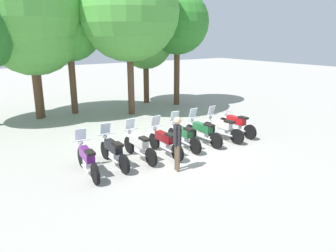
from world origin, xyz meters
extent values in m
plane|color=#9E9B93|center=(0.00, 0.00, 0.00)|extent=(80.00, 80.00, 0.00)
cylinder|color=black|center=(-3.44, 0.62, 0.32)|extent=(0.15, 0.65, 0.64)
cylinder|color=black|center=(-3.57, -0.93, 0.32)|extent=(0.15, 0.65, 0.64)
cube|color=silver|center=(-3.44, 0.62, 0.66)|extent=(0.15, 0.37, 0.04)
cube|color=#59196B|center=(-3.50, -0.10, 0.67)|extent=(0.34, 0.97, 0.30)
cube|color=silver|center=(-3.51, -0.15, 0.40)|extent=(0.25, 0.42, 0.24)
cube|color=black|center=(-3.53, -0.50, 0.86)|extent=(0.27, 0.46, 0.08)
cylinder|color=silver|center=(-3.45, 0.53, 0.64)|extent=(0.07, 0.23, 0.64)
cylinder|color=silver|center=(-3.46, 0.44, 0.97)|extent=(0.62, 0.09, 0.04)
sphere|color=silver|center=(-3.45, 0.57, 0.85)|extent=(0.17, 0.17, 0.16)
cylinder|color=silver|center=(-3.69, -0.44, 0.34)|extent=(0.13, 0.70, 0.07)
cube|color=silver|center=(-3.45, 0.50, 1.17)|extent=(0.37, 0.16, 0.39)
cylinder|color=black|center=(-2.49, 0.83, 0.32)|extent=(0.11, 0.64, 0.64)
cylinder|color=black|center=(-2.52, -0.72, 0.32)|extent=(0.11, 0.64, 0.64)
cube|color=silver|center=(-2.49, 0.83, 0.66)|extent=(0.12, 0.36, 0.04)
cube|color=black|center=(-2.50, 0.10, 0.67)|extent=(0.27, 0.95, 0.30)
cube|color=silver|center=(-2.50, 0.05, 0.40)|extent=(0.23, 0.40, 0.24)
cube|color=black|center=(-2.51, -0.30, 0.86)|extent=(0.25, 0.44, 0.08)
cylinder|color=silver|center=(-2.50, 0.74, 0.64)|extent=(0.05, 0.23, 0.64)
cylinder|color=silver|center=(-2.50, 0.65, 0.97)|extent=(0.62, 0.04, 0.04)
sphere|color=silver|center=(-2.49, 0.78, 0.85)|extent=(0.16, 0.16, 0.16)
cylinder|color=silver|center=(-2.67, -0.25, 0.34)|extent=(0.08, 0.70, 0.07)
cube|color=silver|center=(-2.50, 0.71, 1.17)|extent=(0.36, 0.14, 0.39)
cylinder|color=black|center=(-1.51, 0.86, 0.32)|extent=(0.11, 0.64, 0.64)
cylinder|color=black|center=(-1.49, -0.69, 0.32)|extent=(0.11, 0.64, 0.64)
cube|color=silver|center=(-1.51, 0.86, 0.66)|extent=(0.12, 0.36, 0.04)
cube|color=silver|center=(-1.50, 0.13, 0.67)|extent=(0.27, 0.95, 0.30)
cube|color=silver|center=(-1.50, 0.08, 0.40)|extent=(0.23, 0.40, 0.24)
cube|color=black|center=(-1.50, -0.27, 0.86)|extent=(0.25, 0.44, 0.08)
cylinder|color=silver|center=(-1.51, 0.77, 0.64)|extent=(0.05, 0.23, 0.64)
cylinder|color=silver|center=(-1.51, 0.68, 0.97)|extent=(0.62, 0.04, 0.04)
sphere|color=silver|center=(-1.51, 0.81, 0.85)|extent=(0.16, 0.16, 0.16)
cylinder|color=silver|center=(-1.66, -0.22, 0.34)|extent=(0.08, 0.70, 0.07)
cube|color=silver|center=(-1.51, 0.74, 1.17)|extent=(0.36, 0.14, 0.39)
cylinder|color=black|center=(-0.50, 0.72, 0.32)|extent=(0.10, 0.64, 0.64)
cylinder|color=black|center=(-0.50, -0.83, 0.32)|extent=(0.10, 0.64, 0.64)
cube|color=silver|center=(-0.50, 0.72, 0.66)|extent=(0.12, 0.36, 0.04)
cube|color=maroon|center=(-0.50, -0.01, 0.67)|extent=(0.26, 0.95, 0.30)
cube|color=silver|center=(-0.50, -0.06, 0.40)|extent=(0.22, 0.40, 0.24)
cube|color=black|center=(-0.50, -0.41, 0.86)|extent=(0.24, 0.44, 0.08)
cylinder|color=silver|center=(-0.50, 0.63, 0.64)|extent=(0.05, 0.23, 0.64)
cylinder|color=silver|center=(-0.50, 0.54, 0.97)|extent=(0.62, 0.04, 0.04)
sphere|color=silver|center=(-0.50, 0.67, 0.85)|extent=(0.16, 0.16, 0.16)
cylinder|color=silver|center=(-0.66, -0.36, 0.34)|extent=(0.07, 0.70, 0.07)
cube|color=silver|center=(-0.50, 0.60, 1.17)|extent=(0.36, 0.13, 0.39)
cylinder|color=black|center=(0.54, 0.92, 0.32)|extent=(0.13, 0.64, 0.64)
cylinder|color=black|center=(0.47, -0.62, 0.32)|extent=(0.13, 0.64, 0.64)
cube|color=silver|center=(0.54, 0.92, 0.66)|extent=(0.14, 0.36, 0.04)
cube|color=#1E6033|center=(0.50, 0.20, 0.67)|extent=(0.30, 0.96, 0.30)
cube|color=silver|center=(0.50, 0.15, 0.40)|extent=(0.24, 0.41, 0.24)
cube|color=black|center=(0.49, -0.20, 0.86)|extent=(0.26, 0.45, 0.08)
cylinder|color=silver|center=(0.53, 0.83, 0.64)|extent=(0.06, 0.23, 0.64)
cylinder|color=silver|center=(0.53, 0.74, 0.97)|extent=(0.62, 0.06, 0.04)
sphere|color=silver|center=(0.53, 0.87, 0.85)|extent=(0.17, 0.17, 0.16)
cylinder|color=silver|center=(0.33, -0.14, 0.34)|extent=(0.10, 0.70, 0.07)
cube|color=silver|center=(0.53, 0.80, 1.17)|extent=(0.37, 0.15, 0.39)
cylinder|color=black|center=(1.49, 0.94, 0.32)|extent=(0.11, 0.64, 0.64)
cylinder|color=black|center=(1.52, -0.61, 0.32)|extent=(0.11, 0.64, 0.64)
cube|color=silver|center=(1.49, 0.94, 0.66)|extent=(0.13, 0.36, 0.04)
cube|color=#1E6033|center=(1.50, 0.22, 0.67)|extent=(0.28, 0.96, 0.30)
cube|color=silver|center=(1.50, 0.17, 0.40)|extent=(0.23, 0.40, 0.24)
cube|color=black|center=(1.51, -0.18, 0.86)|extent=(0.25, 0.44, 0.08)
cylinder|color=silver|center=(1.49, 0.85, 0.64)|extent=(0.05, 0.23, 0.64)
cylinder|color=silver|center=(1.49, 0.76, 0.97)|extent=(0.62, 0.05, 0.04)
sphere|color=silver|center=(1.49, 0.89, 0.85)|extent=(0.16, 0.16, 0.16)
cylinder|color=silver|center=(1.35, -0.14, 0.34)|extent=(0.08, 0.70, 0.07)
cube|color=silver|center=(1.49, 0.82, 1.17)|extent=(0.36, 0.14, 0.39)
cylinder|color=black|center=(2.42, 0.85, 0.32)|extent=(0.17, 0.65, 0.64)
cylinder|color=black|center=(2.59, -0.69, 0.32)|extent=(0.17, 0.65, 0.64)
cube|color=silver|center=(2.42, 0.85, 0.66)|extent=(0.16, 0.37, 0.04)
cube|color=silver|center=(2.50, 0.13, 0.67)|extent=(0.36, 0.97, 0.30)
cube|color=silver|center=(2.50, 0.08, 0.40)|extent=(0.26, 0.42, 0.24)
cube|color=black|center=(2.54, -0.27, 0.86)|extent=(0.29, 0.46, 0.08)
cylinder|color=silver|center=(2.43, 0.76, 0.64)|extent=(0.07, 0.23, 0.64)
cylinder|color=silver|center=(2.44, 0.67, 0.97)|extent=(0.62, 0.10, 0.04)
sphere|color=silver|center=(2.43, 0.80, 0.85)|extent=(0.18, 0.18, 0.16)
cylinder|color=silver|center=(2.38, -0.23, 0.34)|extent=(0.14, 0.70, 0.07)
cube|color=silver|center=(2.43, 0.73, 1.17)|extent=(0.37, 0.17, 0.39)
cylinder|color=black|center=(3.50, 1.01, 0.32)|extent=(0.11, 0.64, 0.64)
cylinder|color=black|center=(3.52, -0.54, 0.32)|extent=(0.11, 0.64, 0.64)
cube|color=silver|center=(3.50, 1.01, 0.66)|extent=(0.12, 0.36, 0.04)
cube|color=red|center=(3.51, 0.29, 0.67)|extent=(0.27, 0.95, 0.30)
cube|color=silver|center=(3.51, 0.24, 0.40)|extent=(0.22, 0.40, 0.24)
cube|color=black|center=(3.51, -0.11, 0.86)|extent=(0.25, 0.44, 0.08)
cylinder|color=silver|center=(3.50, 0.92, 0.64)|extent=(0.05, 0.23, 0.64)
cylinder|color=silver|center=(3.50, 0.83, 0.97)|extent=(0.62, 0.04, 0.04)
sphere|color=silver|center=(3.50, 0.96, 0.85)|extent=(0.16, 0.16, 0.16)
cylinder|color=silver|center=(3.35, -0.06, 0.34)|extent=(0.08, 0.70, 0.07)
cylinder|color=brown|center=(-1.01, -1.57, 0.44)|extent=(0.13, 0.13, 0.88)
cylinder|color=brown|center=(-0.97, -1.40, 0.44)|extent=(0.13, 0.13, 0.88)
cube|color=#262628|center=(-0.99, -1.48, 1.21)|extent=(0.25, 0.26, 0.66)
cylinder|color=#262628|center=(-1.02, -1.64, 1.23)|extent=(0.10, 0.10, 0.63)
cylinder|color=#262628|center=(-0.95, -1.33, 1.23)|extent=(0.10, 0.10, 0.63)
sphere|color=#DBAD89|center=(-0.99, -1.48, 1.69)|extent=(0.29, 0.29, 0.24)
cylinder|color=brown|center=(-3.04, 8.28, 1.92)|extent=(0.36, 0.36, 3.84)
sphere|color=#4C9E3D|center=(-3.04, 8.28, 5.78)|extent=(5.54, 5.54, 5.54)
cylinder|color=brown|center=(-2.89, 8.46, 1.50)|extent=(0.36, 0.36, 3.00)
sphere|color=#4C9E3D|center=(-2.89, 8.46, 4.70)|extent=(4.87, 4.87, 4.87)
cylinder|color=brown|center=(-1.07, 8.42, 1.72)|extent=(0.36, 0.36, 3.45)
sphere|color=#3D8E33|center=(-1.07, 8.42, 4.72)|extent=(3.63, 3.63, 3.63)
cylinder|color=brown|center=(1.53, 6.42, 1.85)|extent=(0.36, 0.36, 3.71)
sphere|color=#4C9E3D|center=(1.53, 6.42, 5.59)|extent=(5.38, 5.38, 5.38)
cylinder|color=brown|center=(3.89, 8.79, 1.36)|extent=(0.36, 0.36, 2.72)
sphere|color=#4C9E3D|center=(3.89, 8.79, 3.91)|extent=(3.42, 3.42, 3.42)
cylinder|color=brown|center=(5.19, 7.17, 1.86)|extent=(0.36, 0.36, 3.72)
sphere|color=#2D7A28|center=(5.19, 7.17, 5.07)|extent=(3.86, 3.86, 3.86)
camera|label=1|loc=(-6.67, -9.34, 4.24)|focal=34.15mm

